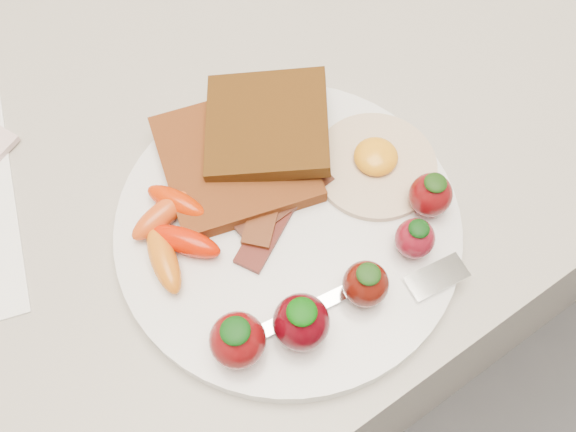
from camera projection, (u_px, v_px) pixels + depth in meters
counter at (239, 283)px, 0.97m from camera, size 2.00×0.60×0.90m
plate at (288, 227)px, 0.51m from camera, size 0.27×0.27×0.02m
toast_lower at (235, 159)px, 0.51m from camera, size 0.14×0.14×0.01m
toast_upper at (267, 124)px, 0.51m from camera, size 0.14×0.14×0.02m
fried_egg at (375, 163)px, 0.52m from camera, size 0.13×0.13×0.02m
bacon_strips at (275, 206)px, 0.50m from camera, size 0.10×0.09×0.01m
baby_carrots at (172, 231)px, 0.48m from camera, size 0.07×0.09×0.02m
strawberries at (333, 287)px, 0.45m from camera, size 0.22×0.06×0.05m
fork at (370, 293)px, 0.47m from camera, size 0.17×0.06×0.00m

